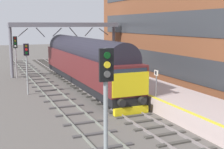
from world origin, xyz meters
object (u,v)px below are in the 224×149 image
(signal_post_mid, at_px, (27,62))
(signal_post_far, at_px, (16,51))
(signal_post_near, at_px, (106,111))
(waiting_passenger, at_px, (127,66))
(diesel_locomotive, at_px, (84,61))
(platform_number_sign, at_px, (156,79))

(signal_post_mid, relative_size, signal_post_far, 0.94)
(signal_post_near, distance_m, waiting_passenger, 19.66)
(diesel_locomotive, bearing_deg, platform_number_sign, -79.18)
(signal_post_far, bearing_deg, waiting_passenger, -44.69)
(platform_number_sign, xyz_separation_m, waiting_passenger, (1.86, 8.29, -0.25))
(signal_post_near, xyz_separation_m, signal_post_mid, (0.00, 17.64, -0.51))
(diesel_locomotive, xyz_separation_m, signal_post_near, (-5.41, -18.98, 0.81))
(diesel_locomotive, xyz_separation_m, signal_post_far, (-5.41, 7.43, 0.51))
(waiting_passenger, bearing_deg, platform_number_sign, 148.30)
(diesel_locomotive, height_order, signal_post_far, diesel_locomotive)
(signal_post_far, bearing_deg, diesel_locomotive, -53.97)
(signal_post_near, relative_size, signal_post_far, 1.13)
(diesel_locomotive, distance_m, waiting_passenger, 4.13)
(signal_post_mid, bearing_deg, diesel_locomotive, 13.90)
(signal_post_far, distance_m, platform_number_sign, 18.84)
(signal_post_near, relative_size, signal_post_mid, 1.20)
(diesel_locomotive, distance_m, platform_number_sign, 10.10)
(signal_post_far, distance_m, waiting_passenger, 12.93)
(signal_post_mid, bearing_deg, signal_post_near, -90.00)
(diesel_locomotive, bearing_deg, signal_post_mid, -166.10)
(diesel_locomotive, xyz_separation_m, waiting_passenger, (3.76, -1.63, -0.50))
(signal_post_near, bearing_deg, diesel_locomotive, 74.10)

